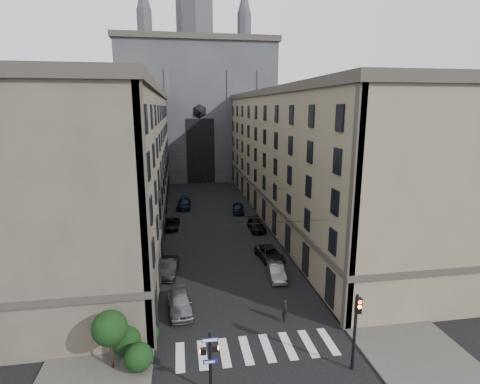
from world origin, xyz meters
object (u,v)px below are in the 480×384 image
car_left_midnear (169,267)px  pedestrian_signal_left (210,357)px  car_right_far (238,208)px  car_right_near (276,272)px  car_left_far (184,204)px  pedestrian (285,311)px  car_left_midfar (171,224)px  car_right_midfar (256,225)px  gothic_tower (197,101)px  traffic_light_right (356,324)px  car_left_near (180,302)px  car_right_midnear (270,254)px

car_left_midnear → pedestrian_signal_left: bearing=-75.0°
car_right_far → car_right_near: bearing=-82.4°
car_left_far → car_right_near: size_ratio=1.30×
pedestrian → car_left_midnear: bearing=50.4°
car_left_midfar → car_left_midnear: bearing=-85.6°
car_right_midfar → gothic_tower: bearing=96.4°
car_left_midfar → gothic_tower: bearing=86.0°
traffic_light_right → car_right_near: size_ratio=1.27×
gothic_tower → pedestrian_signal_left: (-3.51, -73.46, -15.48)m
car_left_midnear → car_left_far: 25.35m
gothic_tower → car_left_near: (-5.15, -64.12, -16.98)m
pedestrian_signal_left → car_right_midfar: bearing=72.9°
gothic_tower → car_left_midfar: (-6.20, -42.11, -17.15)m
pedestrian_signal_left → traffic_light_right: (9.11, 0.42, 0.97)m
traffic_light_right → car_left_far: (-9.80, 41.35, -2.52)m
traffic_light_right → pedestrian_signal_left: bearing=-177.4°
gothic_tower → car_left_far: (-4.20, -31.69, -17.03)m
car_left_midnear → pedestrian: size_ratio=2.63×
car_right_near → traffic_light_right: bearing=-77.9°
gothic_tower → traffic_light_right: gothic_tower is taller
car_right_near → pedestrian: pedestrian is taller
pedestrian_signal_left → car_left_near: size_ratio=0.83×
car_right_midnear → car_right_far: bearing=84.3°
gothic_tower → car_left_midnear: bearing=-96.2°
gothic_tower → car_left_midfar: size_ratio=12.45×
car_left_midfar → car_right_midnear: size_ratio=0.96×
gothic_tower → car_left_near: gothic_tower is taller
gothic_tower → car_left_midnear: (-6.20, -56.96, -17.02)m
car_left_far → pedestrian: 35.97m
car_right_far → pedestrian: pedestrian is taller
gothic_tower → car_right_midnear: size_ratio=12.00×
pedestrian → car_right_midfar: bearing=2.0°
traffic_light_right → car_right_near: 13.89m
car_left_midfar → pedestrian: bearing=-65.5°
car_left_far → car_right_midfar: car_left_far is taller
car_left_midnear → car_left_midfar: car_left_midnear is taller
car_right_far → car_left_near: bearing=-100.8°
car_right_far → pedestrian: 31.05m
car_left_midnear → pedestrian: (9.08, -10.00, 0.12)m
car_right_far → traffic_light_right: bearing=-80.3°
car_right_near → car_right_far: car_right_far is taller
pedestrian_signal_left → car_right_midnear: bearing=66.2°
gothic_tower → car_right_midnear: bearing=-85.2°
car_left_near → car_left_far: bearing=84.6°
car_left_near → car_right_midfar: size_ratio=1.00×
traffic_light_right → car_left_near: 14.18m
traffic_light_right → car_right_midfar: (-0.34, 28.18, -2.59)m
car_left_midfar → car_right_midnear: (10.84, -12.84, 0.02)m
gothic_tower → car_left_midfar: bearing=-98.4°
car_left_near → pedestrian: size_ratio=2.65×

